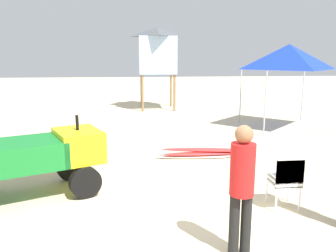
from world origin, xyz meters
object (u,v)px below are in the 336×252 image
at_px(utility_cart, 36,156).
at_px(lifeguard_tower, 157,51).
at_px(popup_canopy, 289,57).
at_px(surfboard_pile, 203,153).
at_px(stacked_plastic_chairs, 287,176).
at_px(lifeguard_near_center, 242,182).

bearing_deg(utility_cart, lifeguard_tower, 74.21).
xyz_separation_m(utility_cart, popup_canopy, (7.47, 5.66, 1.83)).
distance_m(utility_cart, surfboard_pile, 4.30).
bearing_deg(surfboard_pile, stacked_plastic_chairs, -76.27).
bearing_deg(utility_cart, surfboard_pile, 30.60).
height_order(surfboard_pile, lifeguard_near_center, lifeguard_near_center).
height_order(stacked_plastic_chairs, surfboard_pile, stacked_plastic_chairs).
bearing_deg(stacked_plastic_chairs, utility_cart, 166.47).
bearing_deg(lifeguard_tower, stacked_plastic_chairs, -83.61).
bearing_deg(utility_cart, lifeguard_near_center, -36.63).
xyz_separation_m(utility_cart, stacked_plastic_chairs, (4.45, -1.07, -0.18)).
distance_m(utility_cart, lifeguard_tower, 11.59).
bearing_deg(popup_canopy, lifeguard_near_center, -117.87).
relative_size(stacked_plastic_chairs, lifeguard_near_center, 0.57).
bearing_deg(lifeguard_tower, popup_canopy, -50.47).
height_order(stacked_plastic_chairs, lifeguard_near_center, lifeguard_near_center).
bearing_deg(stacked_plastic_chairs, popup_canopy, 65.83).
relative_size(surfboard_pile, lifeguard_near_center, 1.42).
bearing_deg(stacked_plastic_chairs, lifeguard_near_center, -133.12).
relative_size(surfboard_pile, lifeguard_tower, 0.63).
xyz_separation_m(popup_canopy, lifeguard_tower, (-4.37, 5.30, 0.30)).
height_order(popup_canopy, lifeguard_tower, lifeguard_tower).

